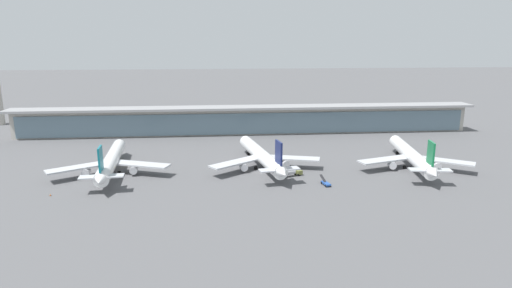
# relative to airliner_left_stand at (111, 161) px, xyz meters

# --- Properties ---
(ground_plane) EXTENTS (1200.00, 1200.00, 0.00)m
(ground_plane) POSITION_rel_airliner_left_stand_xyz_m (56.44, -4.75, -4.90)
(ground_plane) COLOR #515154
(airliner_left_stand) EXTENTS (44.82, 58.53, 15.58)m
(airliner_left_stand) POSITION_rel_airliner_left_stand_xyz_m (0.00, 0.00, 0.00)
(airliner_left_stand) COLOR white
(airliner_left_stand) RESTS_ON ground
(airliner_centre_stand) EXTENTS (44.25, 58.23, 15.58)m
(airliner_centre_stand) POSITION_rel_airliner_left_stand_xyz_m (57.72, 2.34, 0.00)
(airliner_centre_stand) COLOR white
(airliner_centre_stand) RESTS_ON ground
(airliner_right_stand) EXTENTS (44.50, 58.40, 15.58)m
(airliner_right_stand) POSITION_rel_airliner_left_stand_xyz_m (116.99, -3.00, 0.00)
(airliner_right_stand) COLOR white
(airliner_right_stand) RESTS_ON ground
(service_truck_near_nose_olive) EXTENTS (8.82, 5.27, 2.95)m
(service_truck_near_nose_olive) POSITION_rel_airliner_left_stand_xyz_m (67.20, -9.87, -3.20)
(service_truck_near_nose_olive) COLOR olive
(service_truck_near_nose_olive) RESTS_ON ground
(service_truck_under_wing_yellow) EXTENTS (5.61, 5.91, 2.70)m
(service_truck_under_wing_yellow) POSITION_rel_airliner_left_stand_xyz_m (4.98, 9.86, -4.10)
(service_truck_under_wing_yellow) COLOR yellow
(service_truck_under_wing_yellow) RESTS_ON ground
(service_truck_mid_apron_blue) EXTENTS (2.77, 6.94, 2.70)m
(service_truck_mid_apron_blue) POSITION_rel_airliner_left_stand_xyz_m (77.87, -20.71, -4.10)
(service_truck_mid_apron_blue) COLOR #234C9E
(service_truck_mid_apron_blue) RESTS_ON ground
(terminal_building) EXTENTS (245.68, 12.80, 15.20)m
(terminal_building) POSITION_rel_airliner_left_stand_xyz_m (56.44, 66.15, 2.96)
(terminal_building) COLOR #B2ADA3
(terminal_building) RESTS_ON ground
(safety_cone_alpha) EXTENTS (0.62, 0.62, 0.70)m
(safety_cone_alpha) POSITION_rel_airliner_left_stand_xyz_m (-14.47, -22.95, -4.59)
(safety_cone_alpha) COLOR orange
(safety_cone_alpha) RESTS_ON ground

